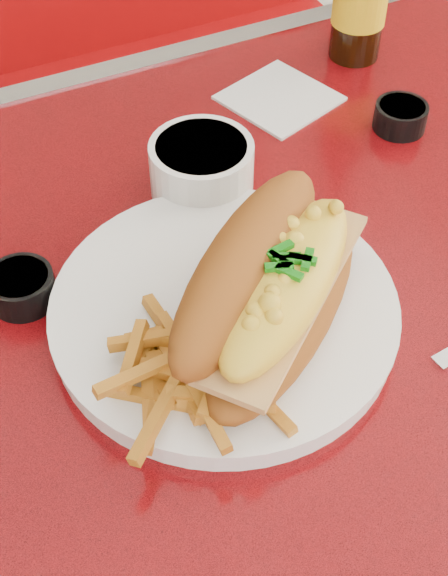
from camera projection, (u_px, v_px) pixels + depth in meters
name	position (u px, v px, depth m)	size (l,w,h in m)	color
diner_table	(293.00, 409.00, 0.79)	(1.23, 0.83, 0.77)	red
booth_bench_far	(73.00, 181.00, 1.52)	(1.20, 0.51, 0.90)	#9D0A0D
dinner_plate	(224.00, 312.00, 0.65)	(0.29, 0.29, 0.02)	white
mac_hoagie	(271.00, 286.00, 0.60)	(0.25, 0.23, 0.10)	#944F17
fries_pile	(196.00, 359.00, 0.59)	(0.12, 0.11, 0.03)	orange
fork	(269.00, 347.00, 0.61)	(0.04, 0.13, 0.00)	#BCBDC1
gravy_ramekin	(202.00, 167.00, 0.74)	(0.11, 0.11, 0.05)	white
sauce_cup_left	(21.00, 286.00, 0.66)	(0.07, 0.07, 0.03)	black
sauce_cup_right	(401.00, 116.00, 0.82)	(0.05, 0.05, 0.03)	black
paper_napkin	(279.00, 98.00, 0.87)	(0.10, 0.10, 0.00)	white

